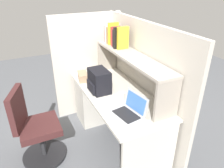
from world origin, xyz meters
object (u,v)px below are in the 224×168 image
backpack (99,81)px  tissue_box (83,77)px  office_chair (36,131)px  laptop (130,110)px  computer_mouse (97,73)px  paper_cup (121,97)px

backpack → tissue_box: backpack is taller
tissue_box → office_chair: (0.40, -0.73, -0.39)m
laptop → tissue_box: (-0.99, -0.18, -0.00)m
laptop → backpack: 0.62m
computer_mouse → office_chair: bearing=-44.8°
laptop → computer_mouse: laptop is taller
backpack → tissue_box: (-0.38, -0.08, -0.08)m
backpack → paper_cup: backpack is taller
computer_mouse → tissue_box: 0.27m
backpack → office_chair: 0.94m
tissue_box → laptop: bearing=21.1°
office_chair → computer_mouse: bearing=-43.0°
paper_cup → backpack: bearing=-155.1°
computer_mouse → tissue_box: (0.11, -0.25, 0.03)m
backpack → office_chair: (0.02, -0.81, -0.47)m
tissue_box → computer_mouse: bearing=125.9°
office_chair → backpack: bearing=-69.6°
tissue_box → backpack: bearing=22.9°
paper_cup → office_chair: (-0.29, -0.96, -0.38)m
computer_mouse → paper_cup: (0.81, -0.02, 0.03)m
laptop → paper_cup: laptop is taller
paper_cup → tissue_box: size_ratio=0.41×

